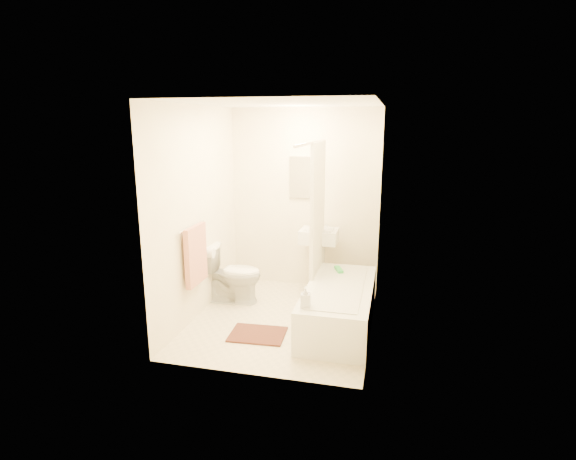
% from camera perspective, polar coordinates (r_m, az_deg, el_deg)
% --- Properties ---
extents(floor, '(2.40, 2.40, 0.00)m').
position_cam_1_polar(floor, '(5.27, -0.65, -11.25)').
color(floor, beige).
rests_on(floor, ground).
extents(ceiling, '(2.40, 2.40, 0.00)m').
position_cam_1_polar(ceiling, '(4.79, -0.73, 15.79)').
color(ceiling, white).
rests_on(ceiling, ground).
extents(wall_back, '(2.00, 0.02, 2.40)m').
position_cam_1_polar(wall_back, '(6.04, 2.11, 3.89)').
color(wall_back, beige).
rests_on(wall_back, ground).
extents(wall_left, '(0.02, 2.40, 2.40)m').
position_cam_1_polar(wall_left, '(5.23, -11.38, 2.11)').
color(wall_left, beige).
rests_on(wall_left, ground).
extents(wall_right, '(0.02, 2.40, 2.40)m').
position_cam_1_polar(wall_right, '(4.75, 11.08, 1.00)').
color(wall_right, beige).
rests_on(wall_right, ground).
extents(mirror, '(0.40, 0.03, 0.55)m').
position_cam_1_polar(mirror, '(5.98, 2.10, 6.69)').
color(mirror, white).
rests_on(mirror, wall_back).
extents(curtain_rod, '(0.03, 1.70, 0.03)m').
position_cam_1_polar(curtain_rod, '(4.83, 3.10, 11.01)').
color(curtain_rod, silver).
rests_on(curtain_rod, wall_back).
extents(shower_curtain, '(0.04, 0.80, 1.55)m').
position_cam_1_polar(shower_curtain, '(5.31, 3.79, 2.74)').
color(shower_curtain, silver).
rests_on(shower_curtain, curtain_rod).
extents(towel_bar, '(0.02, 0.60, 0.02)m').
position_cam_1_polar(towel_bar, '(5.01, -12.10, 0.41)').
color(towel_bar, silver).
rests_on(towel_bar, wall_left).
extents(towel, '(0.06, 0.45, 0.66)m').
position_cam_1_polar(towel, '(5.08, -11.62, -3.12)').
color(towel, '#CC7266').
rests_on(towel, towel_bar).
extents(toilet_paper, '(0.11, 0.12, 0.12)m').
position_cam_1_polar(toilet_paper, '(5.42, -9.94, -2.86)').
color(toilet_paper, white).
rests_on(toilet_paper, wall_left).
extents(toilet, '(0.76, 0.47, 0.72)m').
position_cam_1_polar(toilet, '(5.69, -7.08, -5.56)').
color(toilet, white).
rests_on(toilet, floor).
extents(sink, '(0.48, 0.38, 0.94)m').
position_cam_1_polar(sink, '(5.93, 3.94, -3.59)').
color(sink, white).
rests_on(sink, floor).
extents(bathtub, '(0.71, 1.63, 0.46)m').
position_cam_1_polar(bathtub, '(5.06, 6.50, -9.59)').
color(bathtub, white).
rests_on(bathtub, floor).
extents(bath_mat, '(0.60, 0.47, 0.02)m').
position_cam_1_polar(bath_mat, '(4.92, -3.88, -13.07)').
color(bath_mat, '#4D2A22').
rests_on(bath_mat, floor).
extents(soap_bottle, '(0.10, 0.11, 0.21)m').
position_cam_1_polar(soap_bottle, '(4.39, 2.24, -8.52)').
color(soap_bottle, white).
rests_on(soap_bottle, bathtub).
extents(scrub_brush, '(0.14, 0.23, 0.04)m').
position_cam_1_polar(scrub_brush, '(5.46, 6.45, -5.05)').
color(scrub_brush, green).
rests_on(scrub_brush, bathtub).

